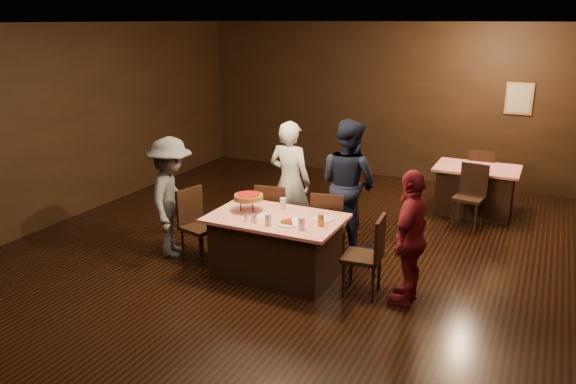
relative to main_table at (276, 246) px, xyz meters
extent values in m
plane|color=black|center=(0.08, 0.06, -0.39)|extent=(10.00, 10.00, 0.00)
cube|color=silver|center=(0.08, 0.06, 2.62)|extent=(8.00, 10.00, 0.04)
cube|color=black|center=(0.08, 5.06, 1.11)|extent=(8.00, 0.04, 3.00)
cube|color=black|center=(-3.92, 0.06, 1.11)|extent=(0.04, 10.00, 3.00)
cube|color=tan|center=(2.28, 5.03, 1.31)|extent=(0.46, 0.03, 0.56)
cube|color=beige|center=(2.28, 5.01, 1.31)|extent=(0.38, 0.01, 0.48)
cube|color=red|center=(0.00, 0.00, 0.00)|extent=(1.60, 1.00, 0.77)
cube|color=red|center=(1.87, 3.50, 0.00)|extent=(1.30, 0.90, 0.77)
cube|color=black|center=(-0.40, 0.75, 0.09)|extent=(0.48, 0.48, 0.95)
cube|color=black|center=(0.40, 0.75, 0.09)|extent=(0.49, 0.49, 0.95)
cube|color=black|center=(-1.10, 0.00, 0.09)|extent=(0.51, 0.51, 0.95)
cube|color=black|center=(1.10, 0.00, 0.09)|extent=(0.45, 0.45, 0.95)
cube|color=black|center=(1.87, 2.80, 0.09)|extent=(0.47, 0.47, 0.95)
cube|color=black|center=(1.87, 4.10, 0.09)|extent=(0.42, 0.42, 0.95)
imported|color=silver|center=(-0.36, 1.15, 0.48)|extent=(0.66, 0.46, 1.72)
imported|color=black|center=(0.46, 1.28, 0.51)|extent=(1.07, 0.96, 1.79)
imported|color=#4D4D52|center=(-1.53, 0.00, 0.42)|extent=(0.95, 1.19, 1.60)
imported|color=maroon|center=(1.62, 0.04, 0.38)|extent=(0.44, 0.92, 1.53)
cylinder|color=black|center=(-0.40, 0.15, 0.46)|extent=(0.01, 0.01, 0.15)
cylinder|color=black|center=(-0.49, 0.00, 0.46)|extent=(0.01, 0.01, 0.15)
cylinder|color=black|center=(-0.31, 0.00, 0.46)|extent=(0.01, 0.01, 0.15)
cylinder|color=silver|center=(-0.40, 0.05, 0.54)|extent=(0.38, 0.38, 0.01)
cylinder|color=#B27233|center=(-0.40, 0.05, 0.57)|extent=(0.35, 0.35, 0.05)
cylinder|color=#A5140C|center=(-0.40, 0.05, 0.60)|extent=(0.30, 0.30, 0.01)
cylinder|color=white|center=(0.25, -0.18, 0.39)|extent=(0.25, 0.25, 0.01)
cylinder|color=#B27233|center=(0.25, -0.18, 0.42)|extent=(0.18, 0.18, 0.04)
cylinder|color=#A5140C|center=(0.25, -0.18, 0.44)|extent=(0.14, 0.14, 0.01)
cylinder|color=white|center=(0.55, 0.15, 0.39)|extent=(0.25, 0.25, 0.01)
cylinder|color=silver|center=(0.05, -0.30, 0.46)|extent=(0.08, 0.08, 0.14)
cylinder|color=silver|center=(0.45, -0.25, 0.46)|extent=(0.08, 0.08, 0.14)
cylinder|color=#BF7F26|center=(0.60, -0.05, 0.46)|extent=(0.08, 0.08, 0.14)
cylinder|color=silver|center=(-0.05, 0.30, 0.46)|extent=(0.08, 0.08, 0.14)
cylinder|color=silver|center=(-0.18, -0.25, 0.43)|extent=(0.04, 0.04, 0.08)
cylinder|color=silver|center=(-0.18, -0.25, 0.47)|extent=(0.05, 0.05, 0.02)
cylinder|color=silver|center=(-0.12, -0.30, 0.43)|extent=(0.04, 0.04, 0.08)
cylinder|color=silver|center=(-0.12, -0.30, 0.47)|extent=(0.05, 0.05, 0.02)
cylinder|color=silver|center=(-0.24, -0.30, 0.43)|extent=(0.04, 0.04, 0.08)
cylinder|color=silver|center=(-0.24, -0.30, 0.47)|extent=(0.05, 0.05, 0.02)
cube|color=white|center=(0.30, 0.00, 0.39)|extent=(0.19, 0.19, 0.01)
cube|color=white|center=(-0.15, -0.05, 0.39)|extent=(0.21, 0.21, 0.01)
camera|label=1|loc=(2.86, -5.67, 2.66)|focal=35.00mm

